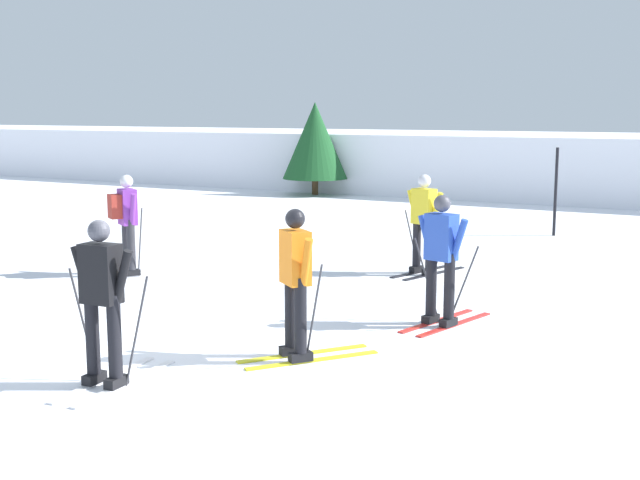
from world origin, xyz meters
TOP-DOWN VIEW (x-y plane):
  - ground_plane at (0.00, 0.00)m, footprint 120.00×120.00m
  - far_snow_ridge at (0.00, 20.39)m, footprint 80.00×7.03m
  - skier_orange at (1.75, 0.42)m, footprint 1.26×1.50m
  - skier_yellow at (1.24, 5.64)m, footprint 0.96×1.64m
  - skier_purple at (-3.13, 3.15)m, footprint 1.17×1.55m
  - skier_blue at (2.67, 2.57)m, footprint 0.98×1.64m
  - skier_black at (0.50, -1.29)m, footprint 1.00×1.62m
  - trail_marker_pole at (2.23, 11.10)m, footprint 0.07×0.07m
  - conifer_far_left at (-6.79, 16.42)m, footprint 2.15×2.15m

SIDE VIEW (x-z plane):
  - ground_plane at x=0.00m, z-range 0.00..0.00m
  - skier_blue at x=2.67m, z-range 0.06..1.77m
  - skier_yellow at x=1.24m, z-range 0.06..1.77m
  - skier_orange at x=1.75m, z-range 0.06..1.77m
  - skier_black at x=0.50m, z-range 0.06..1.77m
  - skier_purple at x=-3.13m, z-range 0.10..1.81m
  - trail_marker_pole at x=2.23m, z-range 0.00..1.96m
  - far_snow_ridge at x=0.00m, z-range 0.00..1.98m
  - conifer_far_left at x=-6.79m, z-range 0.26..3.31m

